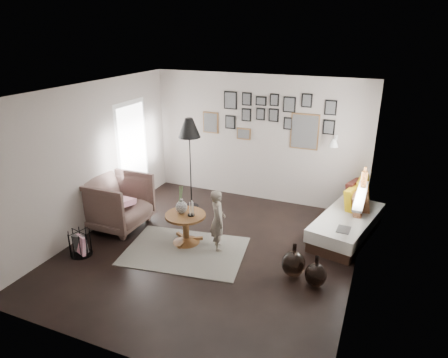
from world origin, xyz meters
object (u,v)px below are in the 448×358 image
at_px(demijohn_large, 293,264).
at_px(demijohn_small, 316,275).
at_px(daybed, 348,220).
at_px(child, 218,220).
at_px(armchair, 117,202).
at_px(floor_lamp, 189,131).
at_px(vase, 181,205).
at_px(pedestal_table, 186,230).
at_px(magazine_basket, 80,243).

xyz_separation_m(demijohn_large, demijohn_small, (0.35, -0.12, -0.02)).
bearing_deg(daybed, child, -132.87).
relative_size(armchair, child, 1.01).
height_order(armchair, demijohn_small, armchair).
height_order(floor_lamp, demijohn_large, floor_lamp).
bearing_deg(vase, floor_lamp, 110.83).
relative_size(pedestal_table, daybed, 0.35).
xyz_separation_m(pedestal_table, vase, (-0.08, 0.02, 0.44)).
bearing_deg(demijohn_large, vase, 172.36).
xyz_separation_m(vase, daybed, (2.56, 1.32, -0.40)).
relative_size(demijohn_large, child, 0.50).
bearing_deg(floor_lamp, pedestal_table, -66.44).
distance_m(pedestal_table, demijohn_small, 2.29).
height_order(vase, magazine_basket, vase).
bearing_deg(pedestal_table, demijohn_small, -9.22).
relative_size(vase, daybed, 0.25).
xyz_separation_m(floor_lamp, magazine_basket, (-0.82, -2.30, -1.38)).
distance_m(floor_lamp, demijohn_small, 3.57).
distance_m(armchair, child, 2.02).
relative_size(armchair, floor_lamp, 0.57).
xyz_separation_m(floor_lamp, child, (1.14, -1.27, -1.07)).
bearing_deg(child, floor_lamp, 8.36).
distance_m(pedestal_table, vase, 0.44).
bearing_deg(daybed, pedestal_table, -138.93).
xyz_separation_m(armchair, demijohn_small, (3.70, -0.42, -0.30)).
bearing_deg(demijohn_small, pedestal_table, 170.78).
height_order(armchair, child, child).
bearing_deg(daybed, floor_lamp, -166.62).
bearing_deg(pedestal_table, magazine_basket, -144.29).
xyz_separation_m(armchair, floor_lamp, (0.87, 1.25, 1.11)).
relative_size(pedestal_table, demijohn_small, 1.42).
bearing_deg(floor_lamp, magazine_basket, -109.57).
distance_m(pedestal_table, armchair, 1.46).
distance_m(vase, magazine_basket, 1.72).
bearing_deg(armchair, floor_lamp, -35.53).
xyz_separation_m(floor_lamp, demijohn_large, (2.48, -1.55, -1.38)).
xyz_separation_m(demijohn_small, child, (-1.68, 0.40, 0.34)).
height_order(daybed, magazine_basket, daybed).
height_order(pedestal_table, armchair, armchair).
xyz_separation_m(pedestal_table, floor_lamp, (-0.57, 1.30, 1.34)).
bearing_deg(armchair, daybed, -72.52).
distance_m(pedestal_table, magazine_basket, 1.71).
bearing_deg(vase, demijohn_small, -9.39).
bearing_deg(pedestal_table, armchair, 177.68).
height_order(vase, floor_lamp, floor_lamp).
bearing_deg(daybed, armchair, -149.18).
bearing_deg(child, demijohn_small, -137.02).
xyz_separation_m(armchair, demijohn_large, (3.35, -0.30, -0.28)).
distance_m(floor_lamp, demijohn_large, 3.23).
height_order(pedestal_table, child, child).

